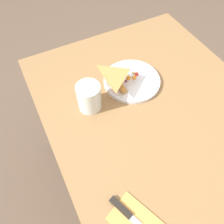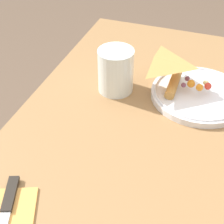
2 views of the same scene
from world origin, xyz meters
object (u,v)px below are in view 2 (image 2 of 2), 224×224
object	(u,v)px
butter_knife	(4,219)
plate_pizza	(197,92)
dining_table	(189,168)
milk_glass	(116,71)

from	to	relation	value
butter_knife	plate_pizza	bearing A→B (deg)	130.62
dining_table	butter_knife	distance (m)	0.44
milk_glass	dining_table	bearing A→B (deg)	64.92
plate_pizza	milk_glass	bearing A→B (deg)	-80.16
plate_pizza	butter_knife	size ratio (longest dim) A/B	1.18
dining_table	plate_pizza	distance (m)	0.19
dining_table	butter_knife	xyz separation A→B (m)	(0.33, -0.28, 0.12)
dining_table	milk_glass	size ratio (longest dim) A/B	8.75
plate_pizza	milk_glass	world-z (taller)	milk_glass
plate_pizza	butter_knife	xyz separation A→B (m)	(0.47, -0.26, -0.01)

